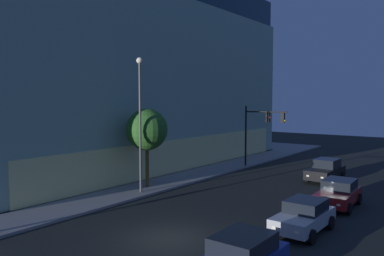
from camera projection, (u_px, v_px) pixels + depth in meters
ground_plane at (169, 239)px, 18.00m from camera, size 120.00×120.00×0.00m
modern_building at (104, 74)px, 40.83m from camera, size 36.46×22.25×18.57m
traffic_light_far_corner at (261, 125)px, 36.21m from camera, size 0.49×4.17×5.78m
street_lamp_sidewalk at (140, 110)px, 26.18m from camera, size 0.44×0.44×9.20m
sidewalk_tree at (147, 130)px, 28.02m from camera, size 3.03×3.03×5.71m
car_silver at (304, 216)px, 18.90m from camera, size 4.16×2.13×1.57m
car_red at (338, 193)px, 23.44m from camera, size 4.33×2.25×1.63m
car_black at (326, 170)px, 31.00m from camera, size 4.53×2.17×1.74m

